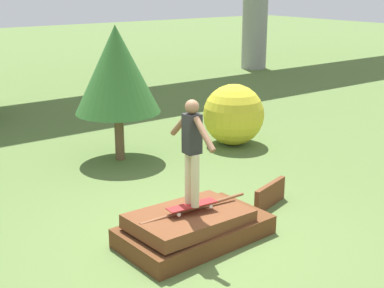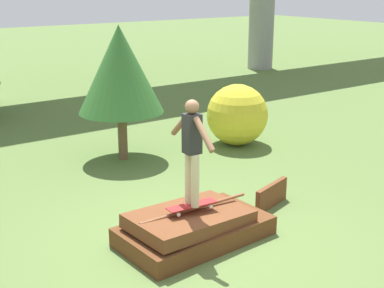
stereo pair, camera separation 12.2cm
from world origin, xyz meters
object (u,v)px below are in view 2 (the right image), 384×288
object	(u,v)px
skateboard	(192,205)
bush_yellow_flowering	(237,115)
skater	(192,146)
tree_behind_left	(120,70)

from	to	relation	value
skateboard	bush_yellow_flowering	distance (m)	5.19
skater	bush_yellow_flowering	xyz separation A→B (m)	(3.83, 3.51, -0.81)
skater	tree_behind_left	size ratio (longest dim) A/B	0.54
skateboard	bush_yellow_flowering	xyz separation A→B (m)	(3.83, 3.51, 0.11)
bush_yellow_flowering	skateboard	bearing A→B (deg)	-137.46
skateboard	tree_behind_left	world-z (taller)	tree_behind_left
skater	skateboard	bearing A→B (deg)	135.00
skateboard	bush_yellow_flowering	world-z (taller)	bush_yellow_flowering
skater	tree_behind_left	bearing A→B (deg)	75.26
skater	tree_behind_left	distance (m)	4.29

